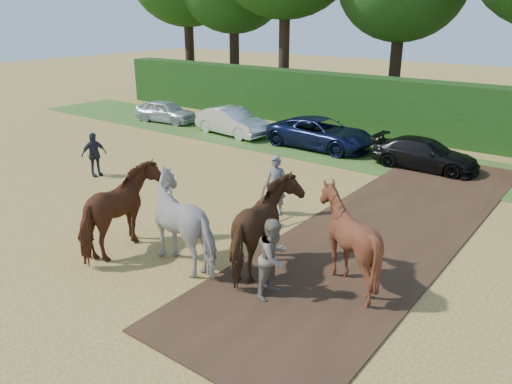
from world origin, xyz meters
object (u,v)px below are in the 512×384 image
object	(u,v)px
plough_team	(230,224)
parked_cars	(421,151)
spectator_far	(94,155)
spectator_near	(274,258)

from	to	relation	value
plough_team	parked_cars	distance (m)	11.81
spectator_far	plough_team	distance (m)	9.52
spectator_far	parked_cars	xyz separation A→B (m)	(9.99, 9.28, -0.21)
spectator_near	plough_team	size ratio (longest dim) A/B	0.24
spectator_near	plough_team	world-z (taller)	plough_team
spectator_near	parked_cars	world-z (taller)	spectator_near
spectator_far	spectator_near	bearing A→B (deg)	-94.33
spectator_near	plough_team	bearing A→B (deg)	71.72
parked_cars	spectator_near	bearing A→B (deg)	-85.50
spectator_far	parked_cars	distance (m)	13.64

